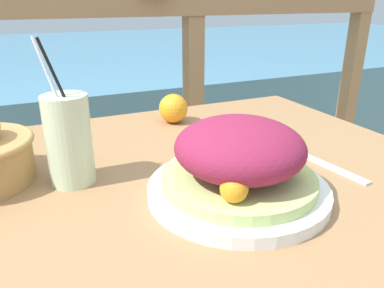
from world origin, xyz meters
The scene contains 7 objects.
patio_table centered at (0.00, 0.00, 0.65)m, with size 1.11×0.81×0.75m.
railing_fence centered at (0.00, 0.85, 0.77)m, with size 2.80×0.08×1.08m.
sea_backdrop centered at (0.00, 3.35, 0.29)m, with size 12.00×4.00×0.58m.
salad_plate centered at (0.09, -0.12, 0.81)m, with size 0.29×0.29×0.13m.
drink_glass centered at (-0.15, 0.05, 0.83)m, with size 0.08×0.08×0.25m.
knife centered at (0.30, -0.09, 0.75)m, with size 0.04×0.18×0.00m.
orange_near_basket centered at (0.14, 0.28, 0.79)m, with size 0.07×0.07×0.07m.
Camera 1 is at (-0.20, -0.58, 1.05)m, focal length 35.00 mm.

